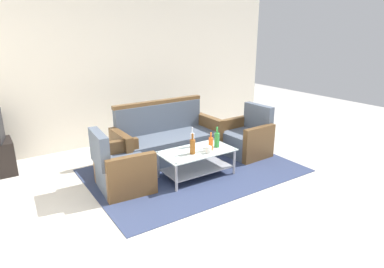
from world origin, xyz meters
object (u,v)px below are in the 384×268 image
Objects in this scene: armchair_right at (246,139)px; bottle_orange at (211,143)px; coffee_table at (197,159)px; bottle_clear at (192,139)px; bottle_brown at (193,146)px; armchair_left at (121,169)px; cup at (209,150)px; bottle_green at (217,139)px; couch at (167,141)px.

bottle_orange is at bearing 106.78° from armchair_right.
coffee_table is 0.32m from bottle_orange.
bottle_clear reaches higher than bottle_brown.
cup is at bearing 75.27° from armchair_left.
coffee_table is at bearing 174.36° from bottle_green.
cup is at bearing -25.38° from bottle_brown.
coffee_table is 3.64× the size of bottle_brown.
bottle_clear is at bearing 91.31° from armchair_left.
bottle_clear is (1.13, -0.06, 0.24)m from armchair_left.
couch is 0.71m from bottle_clear.
bottle_orange is (1.27, -0.33, 0.23)m from armchair_left.
bottle_green is (1.43, -0.27, 0.24)m from armchair_left.
bottle_green is 0.47m from bottle_brown.
armchair_right is (2.32, 0.04, 0.00)m from armchair_left.
armchair_right reaches higher than bottle_green.
bottle_orange is 0.13m from cup.
armchair_left is 1.48m from bottle_green.
bottle_clear is 1.12× the size of bottle_orange.
bottle_green is (0.34, -0.03, 0.26)m from coffee_table.
bottle_clear is at bearing 91.98° from armchair_right.
armchair_left is 2.81× the size of bottle_brown.
armchair_right is at bearing 95.13° from armchair_left.
bottle_brown is at bearing 76.75° from armchair_left.
couch is 5.88× the size of bottle_clear.
armchair_right is at bearing 21.11° from cup.
armchair_right is 3.10× the size of bottle_orange.
armchair_right is 1.24m from cup.
bottle_clear is at bearing 144.91° from bottle_green.
bottle_green reaches higher than bottle_orange.
armchair_left reaches higher than bottle_clear.
armchair_right is 1.27m from coffee_table.
armchair_left is at bearing 161.01° from cup.
armchair_left is (-1.07, -0.62, -0.03)m from couch.
armchair_right is at bearing 18.93° from bottle_green.
coffee_table is 11.00× the size of cup.
armchair_left reaches higher than cup.
bottle_green reaches higher than coffee_table.
couch is 18.05× the size of cup.
cup is (-1.14, -0.44, 0.17)m from armchair_right.
bottle_orange is at bearing 79.58° from armchair_left.
bottle_clear is 0.36m from cup.
bottle_orange is (0.20, -0.95, 0.20)m from couch.
cup is at bearing 95.78° from couch.
bottle_clear is 1.02× the size of bottle_brown.
bottle_green is 0.17m from bottle_orange.
couch is 0.85m from coffee_table.
coffee_table is 0.27m from cup.
couch is at bearing 91.07° from coffee_table.
bottle_orange is (-1.05, -0.37, 0.23)m from armchair_right.
couch reaches higher than bottle_orange.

